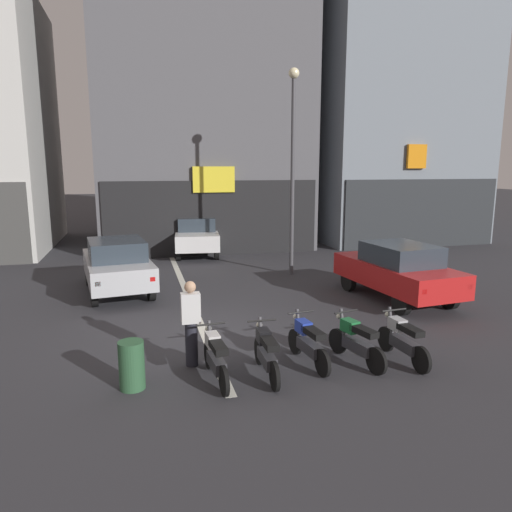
% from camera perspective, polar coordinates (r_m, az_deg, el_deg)
% --- Properties ---
extents(ground_plane, '(120.00, 120.00, 0.00)m').
position_cam_1_polar(ground_plane, '(10.92, -6.15, -9.58)').
color(ground_plane, '#333338').
extents(lane_centre_line, '(0.20, 18.00, 0.01)m').
position_cam_1_polar(lane_centre_line, '(16.64, -9.15, -2.51)').
color(lane_centre_line, silver).
rests_on(lane_centre_line, ground).
extents(building_mid_block, '(9.50, 9.24, 16.57)m').
position_cam_1_polar(building_mid_block, '(25.02, -7.20, 21.01)').
color(building_mid_block, '#56565B').
rests_on(building_mid_block, ground).
extents(building_far_right, '(8.20, 9.88, 19.42)m').
position_cam_1_polar(building_far_right, '(28.30, 14.60, 22.49)').
color(building_far_right, gray).
rests_on(building_far_right, ground).
extents(car_silver_crossing_near, '(2.31, 4.30, 1.64)m').
position_cam_1_polar(car_silver_crossing_near, '(14.83, -16.43, -0.95)').
color(car_silver_crossing_near, black).
rests_on(car_silver_crossing_near, ground).
extents(car_red_parked_kerbside, '(2.17, 4.26, 1.64)m').
position_cam_1_polar(car_red_parked_kerbside, '(14.07, 16.71, -1.58)').
color(car_red_parked_kerbside, black).
rests_on(car_red_parked_kerbside, ground).
extents(car_white_down_street, '(2.20, 4.27, 1.64)m').
position_cam_1_polar(car_white_down_street, '(20.70, -7.18, 2.63)').
color(car_white_down_street, black).
rests_on(car_white_down_street, ground).
extents(street_lamp, '(0.36, 0.36, 7.00)m').
position_cam_1_polar(street_lamp, '(16.51, 4.47, 12.33)').
color(street_lamp, '#47474C').
rests_on(street_lamp, ground).
extents(motorcycle_white_row_leftmost, '(0.55, 1.67, 0.98)m').
position_cam_1_polar(motorcycle_white_row_leftmost, '(8.60, -4.92, -12.01)').
color(motorcycle_white_row_leftmost, black).
rests_on(motorcycle_white_row_leftmost, ground).
extents(motorcycle_black_row_left_mid, '(0.55, 1.67, 0.98)m').
position_cam_1_polar(motorcycle_black_row_left_mid, '(8.76, 1.23, -11.56)').
color(motorcycle_black_row_left_mid, black).
rests_on(motorcycle_black_row_left_mid, ground).
extents(motorcycle_blue_row_centre, '(0.55, 1.67, 0.98)m').
position_cam_1_polar(motorcycle_blue_row_centre, '(9.30, 6.28, -10.26)').
color(motorcycle_blue_row_centre, black).
rests_on(motorcycle_blue_row_centre, ground).
extents(motorcycle_green_row_right_mid, '(0.58, 1.64, 0.98)m').
position_cam_1_polar(motorcycle_green_row_right_mid, '(9.50, 11.96, -9.98)').
color(motorcycle_green_row_right_mid, black).
rests_on(motorcycle_green_row_right_mid, ground).
extents(motorcycle_silver_row_rightmost, '(0.55, 1.67, 0.98)m').
position_cam_1_polar(motorcycle_silver_row_rightmost, '(9.81, 17.29, -9.56)').
color(motorcycle_silver_row_rightmost, black).
rests_on(motorcycle_silver_row_rightmost, ground).
extents(person_by_motorcycles, '(0.36, 0.24, 1.67)m').
position_cam_1_polar(person_by_motorcycles, '(9.15, -7.85, -8.00)').
color(person_by_motorcycles, '#23232D').
rests_on(person_by_motorcycles, ground).
extents(trash_bin, '(0.44, 0.44, 0.85)m').
position_cam_1_polar(trash_bin, '(8.59, -14.78, -12.62)').
color(trash_bin, '#2D5938').
rests_on(trash_bin, ground).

